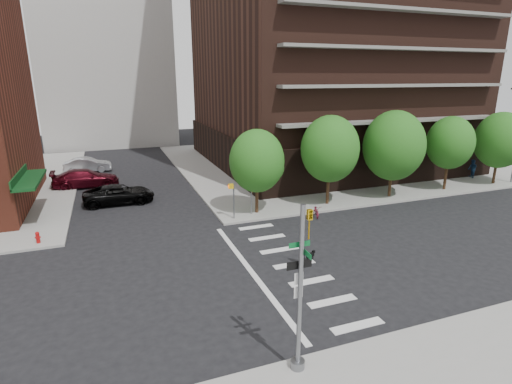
# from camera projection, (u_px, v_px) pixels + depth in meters

# --- Properties ---
(ground) EXTENTS (120.00, 120.00, 0.00)m
(ground) POSITION_uv_depth(u_px,v_px,m) (242.00, 273.00, 20.88)
(ground) COLOR black
(ground) RESTS_ON ground
(sidewalk_ne) EXTENTS (39.00, 33.00, 0.15)m
(sidewalk_ne) POSITION_uv_depth(u_px,v_px,m) (340.00, 160.00, 48.88)
(sidewalk_ne) COLOR gray
(sidewalk_ne) RESTS_ON ground
(crosswalk) EXTENTS (3.85, 13.00, 0.01)m
(crosswalk) POSITION_uv_depth(u_px,v_px,m) (281.00, 267.00, 21.62)
(crosswalk) COLOR silver
(crosswalk) RESTS_ON ground
(tree_a) EXTENTS (4.00, 4.00, 5.90)m
(tree_a) POSITION_uv_depth(u_px,v_px,m) (257.00, 161.00, 28.74)
(tree_a) COLOR #301E11
(tree_a) RESTS_ON sidewalk_ne
(tree_b) EXTENTS (4.50, 4.50, 6.65)m
(tree_b) POSITION_uv_depth(u_px,v_px,m) (330.00, 149.00, 30.61)
(tree_b) COLOR #301E11
(tree_b) RESTS_ON sidewalk_ne
(tree_c) EXTENTS (5.00, 5.00, 6.80)m
(tree_c) POSITION_uv_depth(u_px,v_px,m) (394.00, 146.00, 32.66)
(tree_c) COLOR #301E11
(tree_c) RESTS_ON sidewalk_ne
(tree_d) EXTENTS (4.00, 4.00, 6.20)m
(tree_d) POSITION_uv_depth(u_px,v_px,m) (450.00, 143.00, 34.71)
(tree_d) COLOR #301E11
(tree_d) RESTS_ON sidewalk_ne
(tree_e) EXTENTS (4.50, 4.50, 6.35)m
(tree_e) POSITION_uv_depth(u_px,v_px,m) (500.00, 140.00, 36.75)
(tree_e) COLOR #301E11
(tree_e) RESTS_ON sidewalk_ne
(traffic_signal) EXTENTS (0.90, 0.75, 6.00)m
(traffic_signal) POSITION_uv_depth(u_px,v_px,m) (300.00, 303.00, 13.23)
(traffic_signal) COLOR slate
(traffic_signal) RESTS_ON sidewalk_s
(pedestrian_signal) EXTENTS (2.18, 0.67, 2.60)m
(pedestrian_signal) POSITION_uv_depth(u_px,v_px,m) (238.00, 195.00, 28.26)
(pedestrian_signal) COLOR slate
(pedestrian_signal) RESTS_ON sidewalk_ne
(fire_hydrant) EXTENTS (0.24, 0.24, 0.73)m
(fire_hydrant) POSITION_uv_depth(u_px,v_px,m) (38.00, 237.00, 24.21)
(fire_hydrant) COLOR #A50C0C
(fire_hydrant) RESTS_ON sidewalk_nw
(parked_car_black) EXTENTS (2.59, 5.52, 1.53)m
(parked_car_black) POSITION_uv_depth(u_px,v_px,m) (119.00, 194.00, 32.17)
(parked_car_black) COLOR black
(parked_car_black) RESTS_ON ground
(parked_car_maroon) EXTENTS (2.46, 5.85, 1.69)m
(parked_car_maroon) POSITION_uv_depth(u_px,v_px,m) (86.00, 178.00, 36.90)
(parked_car_maroon) COLOR #410812
(parked_car_maroon) RESTS_ON ground
(parked_car_silver) EXTENTS (1.80, 4.82, 1.57)m
(parked_car_silver) POSITION_uv_depth(u_px,v_px,m) (88.00, 165.00, 42.72)
(parked_car_silver) COLOR #B9BDC3
(parked_car_silver) RESTS_ON ground
(scooter) EXTENTS (1.11, 1.75, 0.87)m
(scooter) POSITION_uv_depth(u_px,v_px,m) (317.00, 211.00, 29.27)
(scooter) COLOR maroon
(scooter) RESTS_ON ground
(dog_walker) EXTENTS (0.64, 0.52, 1.53)m
(dog_walker) POSITION_uv_depth(u_px,v_px,m) (303.00, 252.00, 21.59)
(dog_walker) COLOR black
(dog_walker) RESTS_ON ground
(dog) EXTENTS (0.61, 0.36, 0.51)m
(dog) POSITION_uv_depth(u_px,v_px,m) (311.00, 255.00, 22.29)
(dog) COLOR black
(dog) RESTS_ON ground
(pedestrian_far) EXTENTS (1.09, 0.98, 1.84)m
(pedestrian_far) POSITION_uv_depth(u_px,v_px,m) (472.00, 169.00, 39.65)
(pedestrian_far) COLOR navy
(pedestrian_far) RESTS_ON sidewalk_ne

